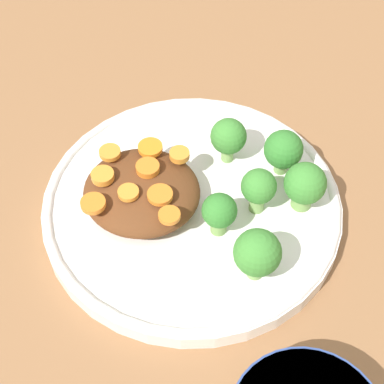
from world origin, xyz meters
name	(u,v)px	position (x,y,z in m)	size (l,w,h in m)	color
ground_plane	(192,213)	(0.00, 0.00, 0.00)	(4.00, 4.00, 0.00)	#8C603D
plate	(192,206)	(0.00, 0.00, 0.01)	(0.29, 0.29, 0.02)	white
stew_mound	(142,192)	(-0.01, 0.05, 0.04)	(0.11, 0.11, 0.03)	#5B3319
broccoli_floret_0	(257,253)	(-0.06, -0.07, 0.05)	(0.04, 0.04, 0.05)	#7FA85B
broccoli_floret_1	(259,188)	(0.01, -0.06, 0.05)	(0.03, 0.03, 0.05)	#7FA85B
broccoli_floret_2	(228,137)	(0.06, -0.02, 0.05)	(0.04, 0.04, 0.05)	#7FA85B
broccoli_floret_3	(283,150)	(0.06, -0.08, 0.05)	(0.04, 0.04, 0.05)	#7FA85B
broccoli_floret_4	(305,185)	(0.02, -0.10, 0.05)	(0.04, 0.04, 0.05)	#759E51
broccoli_floret_5	(219,212)	(-0.03, -0.03, 0.05)	(0.03, 0.03, 0.05)	#759E51
carrot_slice_0	(128,193)	(-0.03, 0.05, 0.05)	(0.02, 0.02, 0.00)	orange
carrot_slice_1	(110,152)	(0.01, 0.08, 0.05)	(0.02, 0.02, 0.00)	orange
carrot_slice_2	(150,148)	(0.03, 0.05, 0.05)	(0.02, 0.02, 0.00)	orange
carrot_slice_3	(93,203)	(-0.05, 0.08, 0.05)	(0.02, 0.02, 0.01)	orange
carrot_slice_4	(160,195)	(-0.03, 0.02, 0.05)	(0.02, 0.02, 0.00)	orange
carrot_slice_5	(179,155)	(0.02, 0.02, 0.06)	(0.02, 0.02, 0.01)	orange
carrot_slice_6	(169,215)	(-0.05, 0.01, 0.05)	(0.02, 0.02, 0.00)	orange
carrot_slice_7	(148,167)	(0.00, 0.04, 0.06)	(0.02, 0.02, 0.01)	orange
carrot_slice_8	(103,176)	(-0.02, 0.08, 0.06)	(0.02, 0.02, 0.01)	orange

